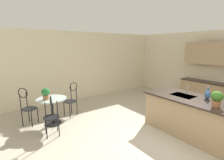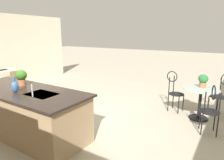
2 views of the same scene
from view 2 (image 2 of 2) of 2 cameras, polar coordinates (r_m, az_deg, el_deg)
The scene contains 11 objects.
ground_plane at distance 4.79m, azimuth -12.53°, elevation -11.46°, with size 40.00×40.00×0.00m, color #B2A893.
kitchen_island at distance 4.34m, azimuth -23.71°, elevation -8.31°, with size 2.80×1.06×0.92m.
bistro_table at distance 5.07m, azimuth 24.03°, elevation -5.50°, with size 0.80×0.80×0.74m.
chair_near_window at distance 5.35m, azimuth 17.59°, elevation -2.60°, with size 0.51×0.44×1.04m.
chair_by_island at distance 5.54m, azimuth 28.84°, elevation -3.12°, with size 0.54×0.54×1.04m.
chair_toward_desk at distance 4.35m, azimuth 26.58°, elevation -7.05°, with size 0.47×0.52×1.04m.
sink_faucet at distance 3.64m, azimuth -22.01°, elevation -2.83°, with size 0.02×0.02×0.22m, color #B2B5BA.
keyboard at distance 7.77m, azimuth -29.58°, elevation 2.48°, with size 0.16×0.44×0.03m.
potted_plant_on_table at distance 5.08m, azimuth 24.78°, elevation -0.01°, with size 0.22×0.22×0.31m.
potted_plant_counter_near at distance 4.51m, azimuth -24.71°, elevation 0.87°, with size 0.23×0.23×0.32m.
vase_on_counter at distance 4.05m, azimuth -26.24°, elevation -1.68°, with size 0.13×0.13×0.29m.
Camera 2 is at (-3.14, 3.03, 1.98)m, focal length 31.71 mm.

